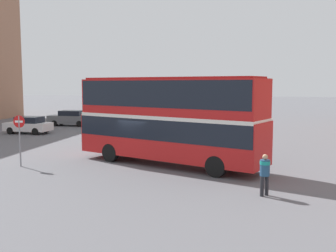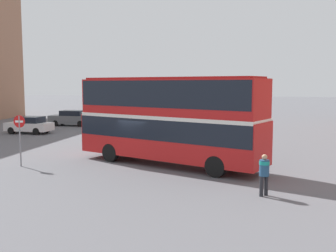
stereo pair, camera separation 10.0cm
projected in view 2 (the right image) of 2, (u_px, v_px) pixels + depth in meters
ground_plane at (141, 163)px, 22.57m from camera, size 240.00×240.00×0.00m
double_decker_bus at (168, 115)px, 21.67m from camera, size 11.13×6.62×4.88m
pedestrian_foreground at (264, 171)px, 15.80m from camera, size 0.59×0.59×1.71m
parked_car_kerb_near at (71, 118)px, 42.43m from camera, size 4.60×1.86×1.65m
parked_car_kerb_far at (29, 125)px, 35.83m from camera, size 4.17×2.07×1.55m
parked_car_side_street at (118, 122)px, 38.55m from camera, size 4.68×1.87×1.57m
no_entry_sign at (20, 132)px, 21.44m from camera, size 0.67×0.08×2.82m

